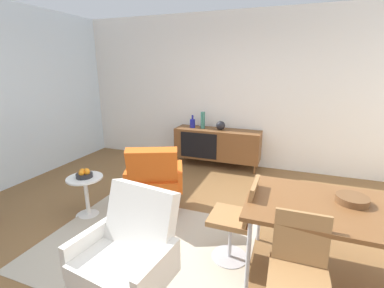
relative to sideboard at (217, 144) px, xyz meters
The scene contains 15 objects.
ground_plane 2.36m from the sideboard, 82.00° to the right, with size 8.32×8.32×0.00m, color brown.
wall_back 1.06m from the sideboard, 43.07° to the left, with size 6.80×0.12×2.80m, color white.
sideboard is the anchor object (origin of this frame).
vase_cobalt 0.62m from the sideboard, behind, with size 0.10×0.10×0.24m.
vase_sculptural_dark 0.37m from the sideboard, ahead, with size 0.17×0.17×0.16m.
vase_ceramic_small 0.53m from the sideboard, behind, with size 0.08×0.08×0.31m.
dining_table 3.05m from the sideboard, 54.45° to the right, with size 1.60×0.90×0.74m.
wooden_bowl_on_table 3.00m from the sideboard, 52.48° to the right, with size 0.26×0.26×0.06m, color brown.
dining_chair_near_window 2.63m from the sideboard, 70.44° to the right, with size 0.43×0.41×0.86m.
dining_chair_front_left 3.35m from the sideboard, 64.95° to the right, with size 0.41×0.43×0.86m.
lounge_chair_red 1.95m from the sideboard, 98.99° to the right, with size 0.86×0.84×0.95m.
armchair_black_shell 3.28m from the sideboard, 86.67° to the right, with size 0.78×0.73×0.95m.
side_table_round 2.55m from the sideboard, 114.99° to the right, with size 0.44×0.44×0.52m.
fruit_bowl 2.55m from the sideboard, 115.00° to the right, with size 0.20×0.20×0.11m.
area_rug 2.64m from the sideboard, 91.67° to the right, with size 2.20×1.70×0.01m, color #B7AD99.
Camera 1 is at (0.94, -2.45, 1.84)m, focal length 25.13 mm.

